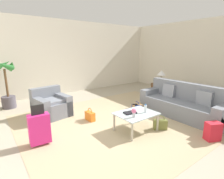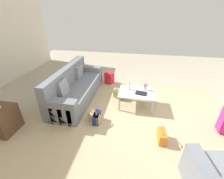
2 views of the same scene
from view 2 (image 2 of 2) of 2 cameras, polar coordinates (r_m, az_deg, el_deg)
ground_plane at (r=3.89m, az=14.48°, el=-10.63°), size 12.00×12.00×0.00m
area_rug at (r=3.71m, az=5.21°, el=-11.75°), size 5.20×4.40×0.01m
couch at (r=4.55m, az=-13.93°, el=0.41°), size 0.85×2.46×0.95m
coffee_table at (r=4.07m, az=9.24°, el=-1.56°), size 0.93×0.72×0.44m
water_bottle at (r=4.09m, az=6.66°, el=1.22°), size 0.06×0.06×0.20m
coffee_table_book at (r=3.97m, az=11.00°, el=-1.37°), size 0.31×0.23×0.03m
flower_vase at (r=4.12m, az=12.56°, el=1.38°), size 0.11×0.11×0.21m
side_table at (r=4.04m, az=-36.52°, el=-9.27°), size 0.54×0.54×0.59m
handbag_navy at (r=3.61m, az=-5.85°, el=-10.54°), size 0.15×0.32×0.36m
handbag_olive at (r=4.49m, az=2.47°, el=-1.89°), size 0.34×0.31×0.36m
handbag_tan at (r=3.61m, az=-6.70°, el=-10.66°), size 0.35×0.29×0.36m
handbag_orange at (r=3.32m, az=18.38°, el=-16.43°), size 0.16×0.33×0.36m
backpack_red at (r=5.40m, az=-1.09°, el=4.38°), size 0.36×0.33×0.40m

